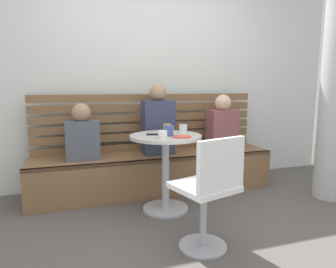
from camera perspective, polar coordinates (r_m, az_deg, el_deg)
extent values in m
plane|color=#514C47|center=(2.48, 5.54, -19.71)|extent=(8.00, 8.00, 0.00)
cube|color=silver|center=(3.75, -4.47, 12.90)|extent=(5.20, 0.10, 2.90)
cube|color=brown|center=(3.45, -2.48, -7.39)|extent=(2.70, 0.52, 0.44)
cube|color=brown|center=(3.17, -1.33, -5.08)|extent=(2.70, 0.04, 0.04)
cube|color=brown|center=(3.61, -3.53, -2.35)|extent=(2.65, 0.04, 0.09)
cube|color=brown|center=(3.59, -3.55, -0.37)|extent=(2.65, 0.04, 0.09)
cube|color=brown|center=(3.57, -3.57, 1.43)|extent=(2.65, 0.04, 0.09)
cube|color=brown|center=(3.56, -3.59, 3.24)|extent=(2.65, 0.04, 0.09)
cube|color=brown|center=(3.55, -3.61, 5.06)|extent=(2.65, 0.04, 0.09)
cube|color=brown|center=(3.55, -3.62, 6.88)|extent=(2.65, 0.04, 0.09)
cylinder|color=#ADADB2|center=(3.03, -0.46, -13.92)|extent=(0.44, 0.44, 0.02)
cylinder|color=#ADADB2|center=(2.91, -0.46, -7.46)|extent=(0.07, 0.07, 0.69)
cylinder|color=#B7B2A8|center=(2.83, -0.47, -0.49)|extent=(0.68, 0.68, 0.03)
cylinder|color=#ADADB2|center=(2.42, 6.62, -20.32)|extent=(0.36, 0.36, 0.02)
cylinder|color=#ADADB2|center=(2.32, 6.72, -15.64)|extent=(0.05, 0.05, 0.45)
cube|color=white|center=(2.23, 6.83, -9.90)|extent=(0.50, 0.50, 0.04)
cube|color=white|center=(2.05, 10.06, -5.80)|extent=(0.40, 0.15, 0.36)
cube|color=#333851|center=(3.36, -1.92, 1.28)|extent=(0.34, 0.22, 0.60)
sphere|color=#A37A5B|center=(3.33, -1.96, 7.89)|extent=(0.19, 0.19, 0.19)
cube|color=brown|center=(3.64, 10.24, 0.76)|extent=(0.34, 0.22, 0.48)
sphere|color=#DBB293|center=(3.61, 10.39, 5.88)|extent=(0.19, 0.19, 0.19)
cube|color=#4C515B|center=(3.24, -15.92, -1.13)|extent=(0.34, 0.22, 0.40)
sphere|color=#A37A5B|center=(3.20, -16.14, 3.94)|extent=(0.19, 0.19, 0.19)
cylinder|color=orange|center=(2.86, -0.18, 0.94)|extent=(0.07, 0.07, 0.10)
cylinder|color=silver|center=(2.98, 2.87, 1.04)|extent=(0.08, 0.08, 0.08)
cylinder|color=white|center=(2.63, -1.03, -0.12)|extent=(0.08, 0.08, 0.07)
cylinder|color=#3D5B9E|center=(2.78, 0.15, 0.63)|extent=(0.08, 0.08, 0.09)
cylinder|color=silver|center=(3.07, 0.56, 1.06)|extent=(0.06, 0.06, 0.05)
cylinder|color=#DB4C42|center=(2.70, 2.64, -0.51)|extent=(0.17, 0.17, 0.01)
cube|color=black|center=(2.84, -2.68, -0.07)|extent=(0.15, 0.11, 0.01)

